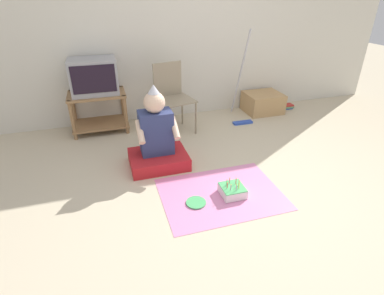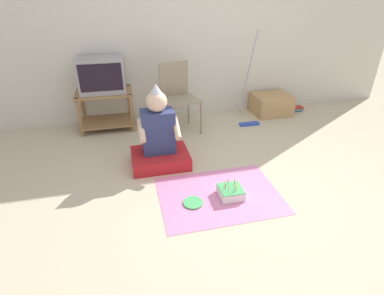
{
  "view_description": "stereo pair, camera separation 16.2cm",
  "coord_description": "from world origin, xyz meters",
  "px_view_note": "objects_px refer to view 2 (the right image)",
  "views": [
    {
      "loc": [
        -1.18,
        -1.95,
        1.72
      ],
      "look_at": [
        -0.43,
        0.49,
        0.35
      ],
      "focal_mm": 28.0,
      "sensor_mm": 36.0,
      "label": 1
    },
    {
      "loc": [
        -1.03,
        -2.0,
        1.72
      ],
      "look_at": [
        -0.43,
        0.49,
        0.35
      ],
      "focal_mm": 28.0,
      "sensor_mm": 36.0,
      "label": 2
    }
  ],
  "objects_px": {
    "person_seated": "(159,140)",
    "paper_plate": "(193,203)",
    "tv": "(101,75)",
    "book_pile": "(296,109)",
    "dust_mop": "(248,97)",
    "folding_chair": "(177,93)",
    "birthday_cake": "(231,192)",
    "cardboard_box_stack": "(271,104)"
  },
  "relations": [
    {
      "from": "folding_chair",
      "to": "birthday_cake",
      "type": "distance_m",
      "value": 1.67
    },
    {
      "from": "tv",
      "to": "folding_chair",
      "type": "distance_m",
      "value": 1.0
    },
    {
      "from": "person_seated",
      "to": "folding_chair",
      "type": "bearing_deg",
      "value": 66.21
    },
    {
      "from": "book_pile",
      "to": "person_seated",
      "type": "bearing_deg",
      "value": -154.92
    },
    {
      "from": "person_seated",
      "to": "paper_plate",
      "type": "relative_size",
      "value": 4.92
    },
    {
      "from": "folding_chair",
      "to": "birthday_cake",
      "type": "relative_size",
      "value": 4.13
    },
    {
      "from": "folding_chair",
      "to": "cardboard_box_stack",
      "type": "distance_m",
      "value": 1.56
    },
    {
      "from": "book_pile",
      "to": "person_seated",
      "type": "xyz_separation_m",
      "value": [
        -2.31,
        -1.08,
        0.25
      ]
    },
    {
      "from": "folding_chair",
      "to": "dust_mop",
      "type": "relative_size",
      "value": 0.7
    },
    {
      "from": "cardboard_box_stack",
      "to": "book_pile",
      "type": "relative_size",
      "value": 2.87
    },
    {
      "from": "book_pile",
      "to": "person_seated",
      "type": "distance_m",
      "value": 2.57
    },
    {
      "from": "person_seated",
      "to": "dust_mop",
      "type": "bearing_deg",
      "value": 31.91
    },
    {
      "from": "tv",
      "to": "dust_mop",
      "type": "relative_size",
      "value": 0.45
    },
    {
      "from": "tv",
      "to": "dust_mop",
      "type": "bearing_deg",
      "value": -7.68
    },
    {
      "from": "book_pile",
      "to": "cardboard_box_stack",
      "type": "bearing_deg",
      "value": -179.82
    },
    {
      "from": "birthday_cake",
      "to": "paper_plate",
      "type": "relative_size",
      "value": 1.19
    },
    {
      "from": "dust_mop",
      "to": "tv",
      "type": "bearing_deg",
      "value": 172.32
    },
    {
      "from": "folding_chair",
      "to": "dust_mop",
      "type": "distance_m",
      "value": 1.01
    },
    {
      "from": "dust_mop",
      "to": "person_seated",
      "type": "xyz_separation_m",
      "value": [
        -1.37,
        -0.86,
        -0.09
      ]
    },
    {
      "from": "book_pile",
      "to": "birthday_cake",
      "type": "xyz_separation_m",
      "value": [
        -1.76,
        -1.84,
        0.02
      ]
    },
    {
      "from": "dust_mop",
      "to": "birthday_cake",
      "type": "distance_m",
      "value": 1.84
    },
    {
      "from": "birthday_cake",
      "to": "tv",
      "type": "bearing_deg",
      "value": 120.71
    },
    {
      "from": "cardboard_box_stack",
      "to": "folding_chair",
      "type": "bearing_deg",
      "value": -170.71
    },
    {
      "from": "book_pile",
      "to": "paper_plate",
      "type": "relative_size",
      "value": 1.05
    },
    {
      "from": "tv",
      "to": "folding_chair",
      "type": "xyz_separation_m",
      "value": [
        0.93,
        -0.28,
        -0.22
      ]
    },
    {
      "from": "folding_chair",
      "to": "person_seated",
      "type": "height_order",
      "value": "same"
    },
    {
      "from": "birthday_cake",
      "to": "folding_chair",
      "type": "bearing_deg",
      "value": 96.5
    },
    {
      "from": "tv",
      "to": "paper_plate",
      "type": "xyz_separation_m",
      "value": [
        0.75,
        -1.89,
        -0.73
      ]
    },
    {
      "from": "folding_chair",
      "to": "cardboard_box_stack",
      "type": "xyz_separation_m",
      "value": [
        1.5,
        0.24,
        -0.37
      ]
    },
    {
      "from": "cardboard_box_stack",
      "to": "person_seated",
      "type": "height_order",
      "value": "person_seated"
    },
    {
      "from": "cardboard_box_stack",
      "to": "book_pile",
      "type": "xyz_separation_m",
      "value": [
        0.45,
        0.0,
        -0.11
      ]
    },
    {
      "from": "tv",
      "to": "cardboard_box_stack",
      "type": "distance_m",
      "value": 2.5
    },
    {
      "from": "tv",
      "to": "paper_plate",
      "type": "relative_size",
      "value": 3.16
    },
    {
      "from": "folding_chair",
      "to": "person_seated",
      "type": "distance_m",
      "value": 0.94
    },
    {
      "from": "book_pile",
      "to": "paper_plate",
      "type": "distance_m",
      "value": 2.83
    },
    {
      "from": "paper_plate",
      "to": "birthday_cake",
      "type": "bearing_deg",
      "value": 3.26
    },
    {
      "from": "tv",
      "to": "book_pile",
      "type": "height_order",
      "value": "tv"
    },
    {
      "from": "birthday_cake",
      "to": "paper_plate",
      "type": "distance_m",
      "value": 0.37
    },
    {
      "from": "tv",
      "to": "book_pile",
      "type": "xyz_separation_m",
      "value": [
        2.88,
        -0.03,
        -0.7
      ]
    },
    {
      "from": "person_seated",
      "to": "birthday_cake",
      "type": "xyz_separation_m",
      "value": [
        0.55,
        -0.76,
        -0.23
      ]
    },
    {
      "from": "person_seated",
      "to": "paper_plate",
      "type": "xyz_separation_m",
      "value": [
        0.19,
        -0.78,
        -0.27
      ]
    },
    {
      "from": "cardboard_box_stack",
      "to": "dust_mop",
      "type": "relative_size",
      "value": 0.43
    }
  ]
}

